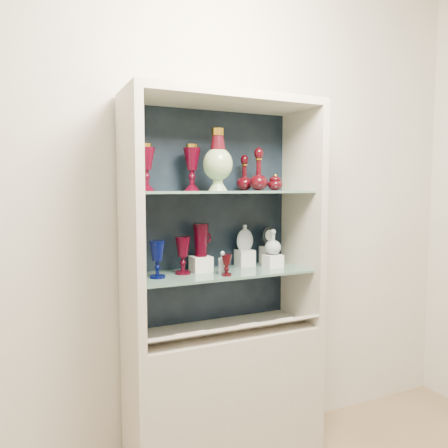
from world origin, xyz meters
name	(u,v)px	position (x,y,z in m)	size (l,w,h in m)	color
wall_back	(207,203)	(0.00, 1.75, 1.40)	(3.50, 0.02, 2.80)	beige
cabinet_base	(224,398)	(0.00, 1.53, 0.38)	(1.00, 0.40, 0.75)	#BFB6A2
cabinet_back_panel	(209,217)	(0.00, 1.72, 1.32)	(0.98, 0.02, 1.15)	black
cabinet_side_left	(130,222)	(-0.48, 1.53, 1.32)	(0.04, 0.40, 1.15)	#BFB6A2
cabinet_side_right	(302,216)	(0.48, 1.53, 1.32)	(0.04, 0.40, 1.15)	#BFB6A2
cabinet_top_cap	(224,100)	(0.00, 1.53, 1.92)	(1.00, 0.40, 0.04)	#BFB6A2
shelf_lower	(222,273)	(0.00, 1.55, 1.04)	(0.92, 0.34, 0.01)	slate
shelf_upper	(222,192)	(0.00, 1.55, 1.46)	(0.92, 0.34, 0.01)	slate
label_ledge	(233,330)	(0.00, 1.42, 0.78)	(0.92, 0.18, 0.01)	#BFB6A2
label_card_0	(183,334)	(-0.26, 1.42, 0.80)	(0.10, 0.07, 0.00)	white
label_card_1	(245,325)	(0.07, 1.42, 0.80)	(0.10, 0.07, 0.00)	white
label_card_2	(282,319)	(0.28, 1.42, 0.80)	(0.10, 0.07, 0.00)	white
label_card_3	(192,333)	(-0.22, 1.42, 0.80)	(0.10, 0.07, 0.00)	white
pedestal_lamp_left	(146,167)	(-0.40, 1.53, 1.58)	(0.08, 0.08, 0.22)	#440313
pedestal_lamp_right	(192,168)	(-0.15, 1.60, 1.59)	(0.09, 0.09, 0.23)	#440313
enamel_urn	(218,160)	(-0.05, 1.50, 1.62)	(0.15, 0.15, 0.31)	#0E4626
ruby_decanter_a	(259,167)	(0.20, 1.54, 1.60)	(0.10, 0.10, 0.25)	#3C060C
ruby_decanter_b	(244,172)	(0.17, 1.63, 1.57)	(0.09, 0.09, 0.20)	#3C060C
lidded_bowl	(275,182)	(0.30, 1.52, 1.52)	(0.08, 0.08, 0.09)	#3C060C
cobalt_goblet	(157,259)	(-0.35, 1.54, 1.14)	(0.08, 0.08, 0.18)	#01073D
ruby_goblet_tall	(183,255)	(-0.21, 1.58, 1.14)	(0.08, 0.08, 0.19)	#440313
ruby_goblet_small	(226,265)	(-0.03, 1.45, 1.10)	(0.05, 0.05, 0.11)	#3C060C
riser_ruby_pitcher	(201,264)	(-0.10, 1.60, 1.09)	(0.10, 0.10, 0.08)	silver
ruby_pitcher	(201,240)	(-0.10, 1.60, 1.22)	(0.13, 0.08, 0.17)	#440313
clear_square_bottle	(223,262)	(-0.02, 1.50, 1.11)	(0.04, 0.04, 0.12)	#A0AEB8
riser_flat_flask	(245,258)	(0.18, 1.64, 1.09)	(0.09, 0.09, 0.09)	silver
flat_flask	(245,237)	(0.18, 1.64, 1.21)	(0.10, 0.04, 0.14)	#A5AEB8
riser_clear_round_decanter	(273,261)	(0.30, 1.55, 1.08)	(0.09, 0.09, 0.07)	silver
clear_round_decanter	(273,242)	(0.30, 1.55, 1.19)	(0.09, 0.09, 0.13)	#A0AEB8
riser_cameo_medallion	(268,255)	(0.33, 1.65, 1.10)	(0.08, 0.08, 0.10)	silver
cameo_medallion	(268,236)	(0.33, 1.65, 1.21)	(0.10, 0.04, 0.12)	black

